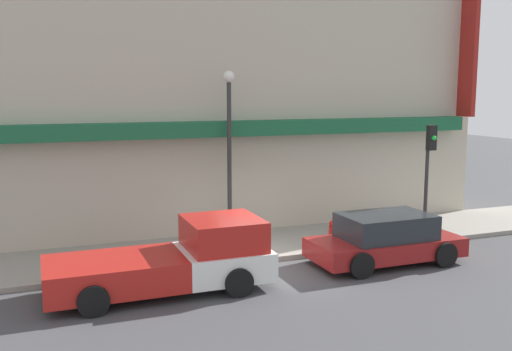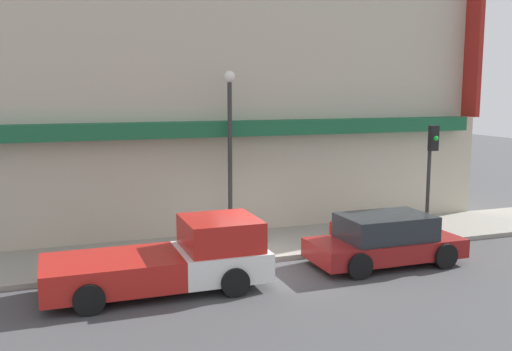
% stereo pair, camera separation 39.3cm
% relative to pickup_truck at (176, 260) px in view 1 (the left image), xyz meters
% --- Properties ---
extents(ground_plane, '(80.00, 80.00, 0.00)m').
position_rel_pickup_truck_xyz_m(ground_plane, '(2.91, 1.21, -0.76)').
color(ground_plane, '#424244').
extents(sidewalk, '(36.00, 3.29, 0.15)m').
position_rel_pickup_truck_xyz_m(sidewalk, '(2.91, 2.85, -0.68)').
color(sidewalk, gray).
rests_on(sidewalk, ground).
extents(building, '(19.80, 3.80, 9.35)m').
position_rel_pickup_truck_xyz_m(building, '(2.93, 5.98, 3.91)').
color(building, '#BCB29E').
rests_on(building, ground).
extents(pickup_truck, '(5.43, 2.29, 1.71)m').
position_rel_pickup_truck_xyz_m(pickup_truck, '(0.00, 0.00, 0.00)').
color(pickup_truck, white).
rests_on(pickup_truck, ground).
extents(parked_car, '(4.37, 2.08, 1.43)m').
position_rel_pickup_truck_xyz_m(parked_car, '(6.09, -0.00, -0.05)').
color(parked_car, maroon).
rests_on(parked_car, ground).
extents(fire_hydrant, '(0.20, 0.20, 0.73)m').
position_rel_pickup_truck_xyz_m(fire_hydrant, '(5.45, 1.96, -0.24)').
color(fire_hydrant, red).
rests_on(fire_hydrant, sidewalk).
extents(street_lamp, '(0.36, 0.36, 5.36)m').
position_rel_pickup_truck_xyz_m(street_lamp, '(2.62, 3.58, 2.76)').
color(street_lamp, '#2D2D2D').
rests_on(street_lamp, sidewalk).
extents(traffic_light, '(0.28, 0.42, 3.66)m').
position_rel_pickup_truck_xyz_m(traffic_light, '(8.72, 1.56, 1.91)').
color(traffic_light, '#2D2D2D').
rests_on(traffic_light, sidewalk).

